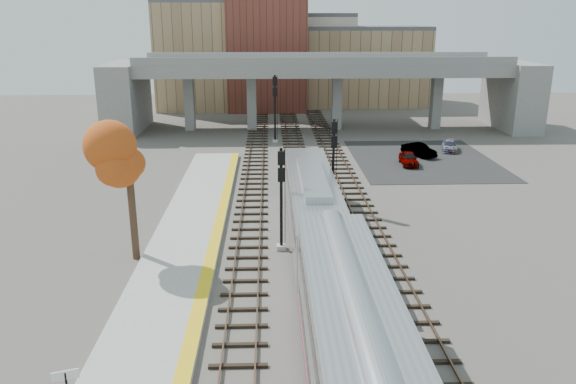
# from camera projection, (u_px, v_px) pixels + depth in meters

# --- Properties ---
(ground) EXTENTS (160.00, 160.00, 0.00)m
(ground) POSITION_uv_depth(u_px,v_px,m) (304.00, 286.00, 30.54)
(ground) COLOR #47423D
(ground) RESTS_ON ground
(platform) EXTENTS (4.50, 60.00, 0.35)m
(platform) POSITION_uv_depth(u_px,v_px,m) (170.00, 286.00, 30.26)
(platform) COLOR #9E9E99
(platform) RESTS_ON ground
(yellow_strip) EXTENTS (0.70, 60.00, 0.01)m
(yellow_strip) POSITION_uv_depth(u_px,v_px,m) (205.00, 282.00, 30.26)
(yellow_strip) COLOR yellow
(yellow_strip) RESTS_ON platform
(tracks) EXTENTS (10.70, 95.00, 0.25)m
(tracks) POSITION_uv_depth(u_px,v_px,m) (306.00, 210.00, 42.48)
(tracks) COLOR black
(tracks) RESTS_ON ground
(overpass) EXTENTS (54.00, 12.00, 9.50)m
(overpass) POSITION_uv_depth(u_px,v_px,m) (321.00, 84.00, 71.89)
(overpass) COLOR slate
(overpass) RESTS_ON ground
(buildings_far) EXTENTS (43.00, 21.00, 20.60)m
(buildings_far) POSITION_uv_depth(u_px,v_px,m) (287.00, 56.00, 91.73)
(buildings_far) COLOR tan
(buildings_far) RESTS_ON ground
(parking_lot) EXTENTS (14.00, 18.00, 0.04)m
(parking_lot) POSITION_uv_depth(u_px,v_px,m) (423.00, 159.00, 57.70)
(parking_lot) COLOR black
(parking_lot) RESTS_ON ground
(locomotive) EXTENTS (3.02, 19.05, 4.10)m
(locomotive) POSITION_uv_depth(u_px,v_px,m) (313.00, 205.00, 36.63)
(locomotive) COLOR #A8AAB2
(locomotive) RESTS_ON ground
(signal_mast_near) EXTENTS (0.60, 0.64, 6.56)m
(signal_mast_near) POSITION_uv_depth(u_px,v_px,m) (281.00, 202.00, 34.39)
(signal_mast_near) COLOR #9E9E99
(signal_mast_near) RESTS_ON ground
(signal_mast_mid) EXTENTS (0.60, 0.64, 6.85)m
(signal_mast_mid) POSITION_uv_depth(u_px,v_px,m) (333.00, 165.00, 42.18)
(signal_mast_mid) COLOR #9E9E99
(signal_mast_mid) RESTS_ON ground
(signal_mast_far) EXTENTS (0.60, 0.64, 7.76)m
(signal_mast_far) POSITION_uv_depth(u_px,v_px,m) (275.00, 108.00, 64.47)
(signal_mast_far) COLOR #9E9E99
(signal_mast_far) RESTS_ON ground
(tree) EXTENTS (3.60, 3.60, 8.46)m
(tree) POSITION_uv_depth(u_px,v_px,m) (128.00, 158.00, 32.27)
(tree) COLOR #382619
(tree) RESTS_ON ground
(car_a) EXTENTS (1.70, 3.86, 1.29)m
(car_a) POSITION_uv_depth(u_px,v_px,m) (409.00, 158.00, 55.30)
(car_a) COLOR #99999E
(car_a) RESTS_ON parking_lot
(car_b) EXTENTS (3.26, 4.20, 1.33)m
(car_b) POSITION_uv_depth(u_px,v_px,m) (419.00, 150.00, 58.77)
(car_b) COLOR #99999E
(car_b) RESTS_ON parking_lot
(car_c) EXTENTS (2.45, 4.03, 1.09)m
(car_c) POSITION_uv_depth(u_px,v_px,m) (450.00, 146.00, 61.23)
(car_c) COLOR #99999E
(car_c) RESTS_ON parking_lot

